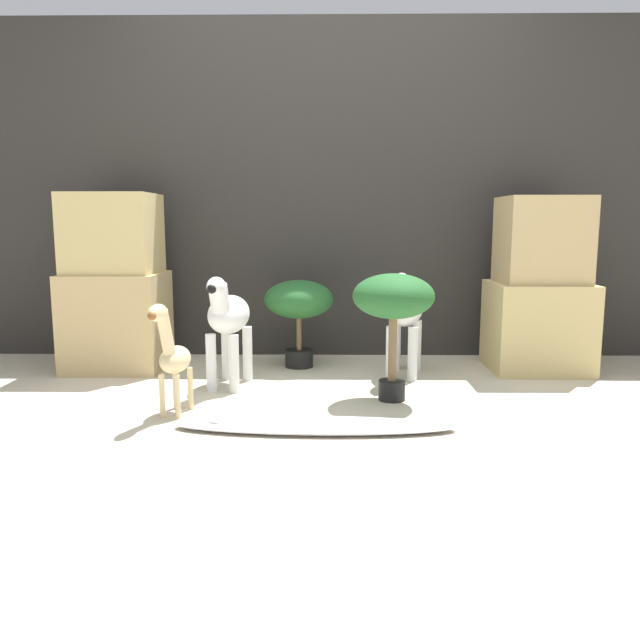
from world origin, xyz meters
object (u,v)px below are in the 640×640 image
(zebra_right, at_px, (404,312))
(zebra_left, at_px, (228,319))
(potted_palm_front, at_px, (393,301))
(surfboard, at_px, (313,425))
(potted_palm_back, at_px, (299,304))
(giraffe_figurine, at_px, (172,353))

(zebra_right, xyz_separation_m, zebra_left, (-0.99, -0.26, 0.00))
(zebra_right, relative_size, potted_palm_front, 0.96)
(potted_palm_front, height_order, surfboard, potted_palm_front)
(zebra_left, bearing_deg, potted_palm_back, 53.24)
(potted_palm_front, bearing_deg, giraffe_figurine, -165.24)
(zebra_right, xyz_separation_m, potted_palm_back, (-0.63, 0.22, 0.02))
(zebra_right, distance_m, potted_palm_front, 0.54)
(potted_palm_front, bearing_deg, surfboard, -129.61)
(giraffe_figurine, xyz_separation_m, potted_palm_back, (0.54, 1.01, 0.10))
(potted_palm_front, xyz_separation_m, surfboard, (-0.39, -0.47, -0.49))
(potted_palm_back, xyz_separation_m, surfboard, (0.12, -1.21, -0.38))
(zebra_right, bearing_deg, surfboard, -117.38)
(zebra_right, height_order, surfboard, zebra_right)
(potted_palm_front, distance_m, surfboard, 0.78)
(potted_palm_front, relative_size, potted_palm_back, 1.18)
(giraffe_figurine, bearing_deg, potted_palm_front, 14.76)
(zebra_left, xyz_separation_m, giraffe_figurine, (-0.18, -0.53, -0.08))
(zebra_left, xyz_separation_m, surfboard, (0.48, -0.72, -0.36))
(zebra_left, relative_size, potted_palm_back, 1.14)
(potted_palm_back, relative_size, surfboard, 0.44)
(potted_palm_front, bearing_deg, zebra_left, 164.11)
(potted_palm_front, height_order, potted_palm_back, potted_palm_front)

